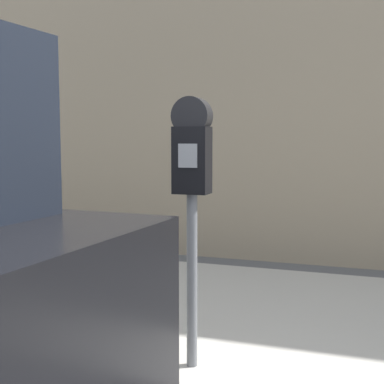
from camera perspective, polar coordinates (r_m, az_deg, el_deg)
name	(u,v)px	position (r m, az deg, el deg)	size (l,w,h in m)	color
sidewalk	(182,311)	(4.39, -1.04, -12.62)	(24.00, 2.80, 0.12)	#BCB7AD
parking_meter	(192,174)	(3.02, 0.00, 1.97)	(0.21, 0.14, 1.56)	slate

